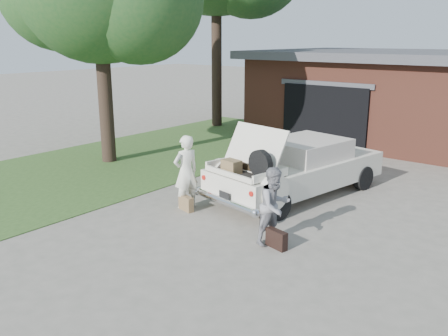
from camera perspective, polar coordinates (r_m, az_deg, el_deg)
The scene contains 8 objects.
ground at distance 10.03m, azimuth -2.18°, elevation -6.78°, with size 90.00×90.00×0.00m, color gray.
grass_strip at distance 15.78m, azimuth -10.04°, elevation 1.33°, with size 6.00×16.00×0.02m, color #2D4C1E.
house at distance 19.26m, azimuth 23.56°, elevation 7.84°, with size 12.80×7.80×3.30m.
sedan at distance 11.77m, azimuth 8.82°, elevation 0.05°, with size 2.66×5.08×1.89m.
woman_left at distance 10.76m, azimuth -4.60°, elevation -0.48°, with size 0.62×0.41×1.70m, color white.
woman_right at distance 8.94m, azimuth 6.11°, elevation -4.56°, with size 0.73×0.57×1.49m, color gray.
suitcase_left at distance 10.78m, azimuth -4.59°, elevation -4.25°, with size 0.44×0.14×0.34m, color olive.
suitcase_right at distance 8.95m, azimuth 6.34°, elevation -8.50°, with size 0.45×0.14×0.35m, color black.
Camera 1 is at (6.15, -6.96, 3.79)m, focal length 38.00 mm.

